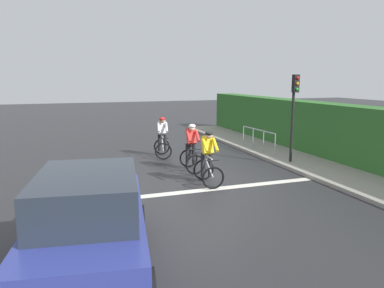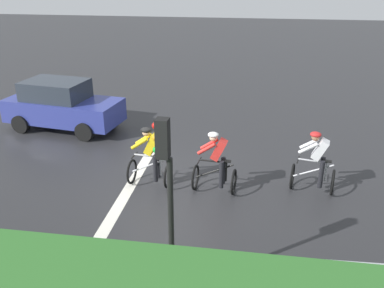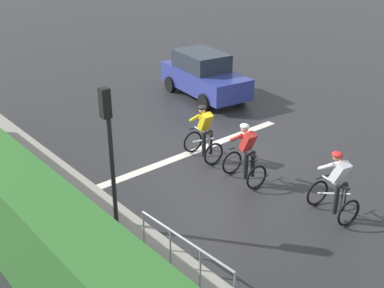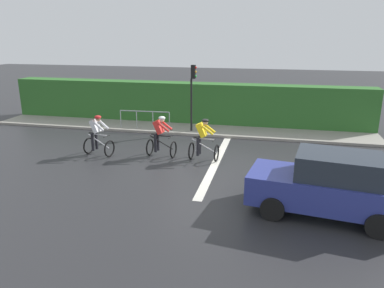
% 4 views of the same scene
% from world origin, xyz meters
% --- Properties ---
extents(ground_plane, '(80.00, 80.00, 0.00)m').
position_xyz_m(ground_plane, '(0.00, 0.00, 0.00)').
color(ground_plane, '#28282B').
extents(road_marking_stop_line, '(7.00, 0.30, 0.01)m').
position_xyz_m(road_marking_stop_line, '(0.00, -0.78, 0.00)').
color(road_marking_stop_line, silver).
rests_on(road_marking_stop_line, ground).
extents(cyclist_lead, '(0.87, 1.19, 1.66)m').
position_xyz_m(cyclist_lead, '(-0.13, 4.04, 0.80)').
color(cyclist_lead, black).
rests_on(cyclist_lead, ground).
extents(cyclist_second, '(0.79, 1.14, 1.66)m').
position_xyz_m(cyclist_second, '(0.27, 1.52, 0.80)').
color(cyclist_second, black).
rests_on(cyclist_second, ground).
extents(cyclist_mid, '(0.77, 1.13, 1.66)m').
position_xyz_m(cyclist_mid, '(0.19, -0.23, 0.80)').
color(cyclist_mid, black).
rests_on(cyclist_mid, ground).
extents(car_navy, '(2.33, 4.30, 1.76)m').
position_xyz_m(car_navy, '(-3.53, -4.40, 0.87)').
color(car_navy, navy).
rests_on(car_navy, ground).
extents(traffic_light_near_crossing, '(0.21, 0.31, 3.34)m').
position_xyz_m(traffic_light_near_crossing, '(4.06, 1.05, 2.22)').
color(traffic_light_near_crossing, black).
rests_on(traffic_light_near_crossing, ground).
extents(pedestrian_railing_kerbside, '(0.16, 2.61, 1.03)m').
position_xyz_m(pedestrian_railing_kerbside, '(4.03, 3.53, 0.75)').
color(pedestrian_railing_kerbside, '#999EA3').
rests_on(pedestrian_railing_kerbside, ground).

